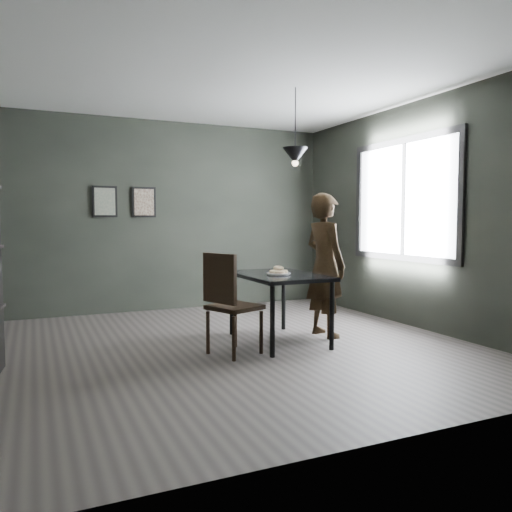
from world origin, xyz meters
name	(u,v)px	position (x,y,z in m)	size (l,w,h in m)	color
ground	(228,347)	(0.00, 0.00, 0.00)	(5.00, 5.00, 0.00)	#3A3532
back_wall	(167,216)	(0.00, 2.50, 1.40)	(5.00, 0.10, 2.80)	black
ceiling	(227,75)	(0.00, 0.00, 2.80)	(5.00, 5.00, 0.02)	silver
window_assembly	(404,199)	(2.47, 0.20, 1.60)	(0.04, 1.96, 1.56)	white
cafe_table	(279,281)	(0.60, 0.00, 0.67)	(0.80, 1.20, 0.75)	black
white_plate	(279,274)	(0.56, -0.08, 0.76)	(0.23, 0.23, 0.01)	white
donut_pile	(279,271)	(0.56, -0.08, 0.79)	(0.21, 0.21, 0.09)	beige
woman	(325,265)	(1.22, 0.04, 0.82)	(0.60, 0.39, 1.64)	black
wood_chair	(228,297)	(-0.11, -0.30, 0.58)	(0.57, 0.57, 1.02)	black
pendant_lamp	(295,156)	(0.85, 0.10, 2.05)	(0.28, 0.28, 0.86)	black
framed_print_left	(105,202)	(-0.90, 2.47, 1.60)	(0.34, 0.04, 0.44)	black
framed_print_right	(144,202)	(-0.35, 2.47, 1.60)	(0.34, 0.04, 0.44)	black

